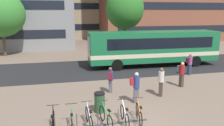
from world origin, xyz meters
The scene contains 19 objects.
ground centered at (0.00, 0.00, 0.00)m, with size 200.00×200.00×0.00m, color #7A6656.
bus_lane_asphalt centered at (0.00, 10.58, 0.00)m, with size 80.00×7.20×0.01m, color #232326.
city_bus centered at (5.68, 10.58, 1.78)m, with size 12.07×2.79×3.20m.
bike_rack centered at (-1.16, 0.27, 0.09)m, with size 4.63×0.18×0.70m.
parked_bicycle_black_0 centered at (-3.08, 0.24, 0.38)m, with size 0.52×1.72×0.99m.
parked_bicycle_green_1 centered at (-2.30, 0.22, 0.38)m, with size 0.52×1.72×0.99m.
parked_bicycle_silver_2 centered at (-1.55, 0.33, 0.38)m, with size 0.52×1.72×0.99m.
parked_bicycle_green_3 centered at (-0.80, 0.26, 0.38)m, with size 0.52×1.71×0.99m.
parked_bicycle_white_4 centered at (0.05, 0.22, 0.38)m, with size 0.52×1.72×0.99m.
parked_bicycle_orange_5 centered at (0.74, 0.26, 0.38)m, with size 0.52×1.70×0.99m.
commuter_maroon_pack_0 centered at (7.32, 6.91, 0.99)m, with size 0.60×0.48×1.72m.
commuter_black_pack_1 centered at (3.11, 3.08, 1.01)m, with size 0.55×0.60×1.76m.
commuter_grey_pack_2 centered at (5.19, 4.39, 0.99)m, with size 0.41×0.57×1.71m.
commuter_maroon_pack_3 centered at (0.28, 4.31, 0.94)m, with size 0.45×0.59×1.63m.
commuter_red_pack_4 centered at (1.29, 2.40, 1.02)m, with size 0.55×0.38×1.76m.
trash_bin centered at (-0.85, 1.67, 0.52)m, with size 0.55×0.55×1.03m.
street_tree_0 centered at (4.42, 15.79, 5.27)m, with size 4.19×4.19×7.54m.
street_tree_1 centered at (-9.00, 18.85, 4.69)m, with size 5.16×5.16×7.21m.
building_centre_block centered at (2.68, 39.92, 7.47)m, with size 17.90×13.75×14.93m.
Camera 1 is at (-2.55, -8.76, 4.95)m, focal length 36.03 mm.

